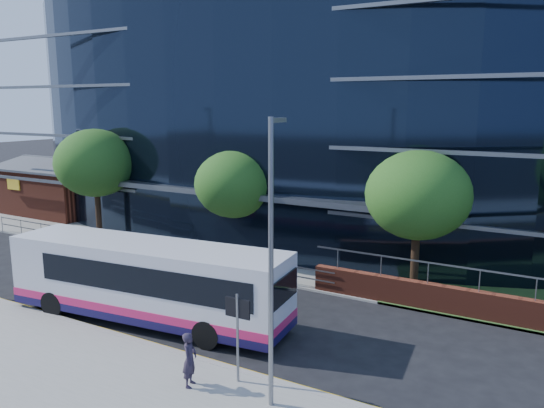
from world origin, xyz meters
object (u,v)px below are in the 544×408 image
Objects in this scene: streetlight_east at (271,257)px; pedestrian at (190,359)px; tree_far_a at (95,163)px; brick_pavilion at (62,188)px; tree_far_c at (418,195)px; street_sign at (238,319)px; tree_far_b at (234,184)px; city_bus at (149,281)px.

streetlight_east is 4.76× the size of pedestrian.
brick_pavilion is at bearing 153.45° from tree_far_a.
brick_pavilion is 29.46m from tree_far_c.
tree_far_c is at bearing 76.71° from street_sign.
tree_far_a is at bearing -177.14° from tree_far_b.
tree_far_a is 0.87× the size of streetlight_east.
tree_far_a reaches higher than tree_far_b.
city_bus is (11.80, -8.21, -3.19)m from tree_far_a.
tree_far_b is 10.02m from tree_far_c.
street_sign is 2.80m from streetlight_east.
tree_far_c is 11.22m from streetlight_east.
pedestrian is at bearing -139.92° from street_sign.
street_sign is 0.35× the size of streetlight_east.
streetlight_east reaches higher than tree_far_a.
pedestrian is at bearing -32.24° from brick_pavilion.
tree_far_c reaches higher than street_sign.
tree_far_c is 0.55× the size of city_bus.
city_bus is 5.70m from pedestrian.
streetlight_east reaches higher than city_bus.
streetlight_east is at bearing -29.24° from brick_pavilion.
tree_far_a is at bearing -26.55° from brick_pavilion.
brick_pavilion reaches higher than city_bus.
street_sign is 1.67× the size of pedestrian.
tree_far_a is 20.41m from pedestrian.
city_bus is (1.80, -8.71, -2.54)m from tree_far_b.
tree_far_b is 0.51× the size of city_bus.
pedestrian is (-2.61, -0.35, -3.45)m from streetlight_east.
pedestrian is (-1.11, -0.93, -1.16)m from street_sign.
tree_far_b reaches higher than pedestrian.
pedestrian is at bearing -172.46° from streetlight_east.
pedestrian is (16.39, -11.52, -3.87)m from tree_far_a.
city_bus reaches higher than street_sign.
street_sign is at bearing -29.65° from brick_pavilion.
city_bus is at bearing 157.38° from street_sign.
city_bus is (-8.20, -8.21, -2.86)m from tree_far_c.
tree_far_a is at bearing 149.54° from streetlight_east.
tree_far_a is 1.07× the size of tree_far_c.
brick_pavilion is 1.42× the size of tree_far_b.
pedestrian is (4.59, -3.31, -0.68)m from city_bus.
tree_far_c reaches higher than pedestrian.
street_sign is 0.43× the size of tree_far_c.
tree_far_a is (-17.50, 10.59, 2.71)m from street_sign.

